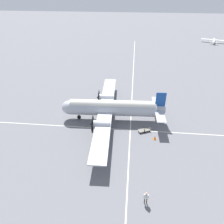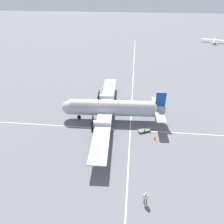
# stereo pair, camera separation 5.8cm
# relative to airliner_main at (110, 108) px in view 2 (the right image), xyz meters

# --- Properties ---
(ground_plane) EXTENTS (300.00, 300.00, 0.00)m
(ground_plane) POSITION_rel_airliner_main_xyz_m (0.02, -0.41, -2.50)
(ground_plane) COLOR slate
(apron_line_eastwest) EXTENTS (120.00, 0.16, 0.01)m
(apron_line_eastwest) POSITION_rel_airliner_main_xyz_m (0.02, -3.84, -2.49)
(apron_line_eastwest) COLOR silver
(apron_line_eastwest) RESTS_ON ground_plane
(apron_line_northsouth) EXTENTS (0.16, 120.00, 0.01)m
(apron_line_northsouth) POSITION_rel_airliner_main_xyz_m (-2.84, -0.41, -2.49)
(apron_line_northsouth) COLOR silver
(apron_line_northsouth) RESTS_ON ground_plane
(airliner_main) EXTENTS (27.41, 18.29, 5.72)m
(airliner_main) POSITION_rel_airliner_main_xyz_m (0.00, 0.00, 0.00)
(airliner_main) COLOR #ADB2BC
(airliner_main) RESTS_ON ground_plane
(crew_foreground) EXTENTS (0.28, 0.60, 1.76)m
(crew_foreground) POSITION_rel_airliner_main_xyz_m (-16.88, -5.99, -1.42)
(crew_foreground) COLOR #473D2D
(crew_foreground) RESTS_ON ground_plane
(suitcase_near_door) EXTENTS (0.36, 0.14, 0.55)m
(suitcase_near_door) POSITION_rel_airliner_main_xyz_m (-3.24, -6.21, -2.24)
(suitcase_near_door) COLOR #232328
(suitcase_near_door) RESTS_ON ground_plane
(baggage_cart) EXTENTS (1.69, 2.25, 0.56)m
(baggage_cart) POSITION_rel_airliner_main_xyz_m (-3.01, -6.20, -2.22)
(baggage_cart) COLOR #6B665B
(baggage_cart) RESTS_ON ground_plane
(light_aircraft_distant) EXTENTS (7.41, 9.68, 1.91)m
(light_aircraft_distant) POSITION_rel_airliner_main_xyz_m (60.16, -35.50, -1.69)
(light_aircraft_distant) COLOR white
(light_aircraft_distant) RESTS_ON ground_plane
(traffic_cone) EXTENTS (0.48, 0.48, 0.63)m
(traffic_cone) POSITION_rel_airliner_main_xyz_m (-4.93, -7.83, -2.20)
(traffic_cone) COLOR orange
(traffic_cone) RESTS_ON ground_plane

